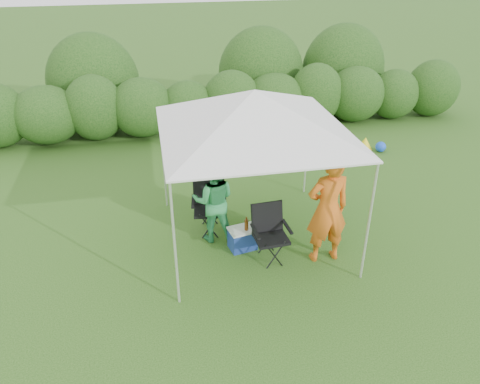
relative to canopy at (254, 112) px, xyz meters
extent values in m
plane|color=#35601E|center=(0.00, -0.50, -2.46)|extent=(70.00, 70.00, 0.00)
cylinder|color=#382616|center=(-5.62, 5.50, -2.31)|extent=(0.12, 0.12, 0.30)
ellipsoid|color=#284F18|center=(-4.37, 5.50, -1.67)|extent=(1.80, 1.53, 1.57)
cylinder|color=#382616|center=(-4.37, 5.50, -2.31)|extent=(0.12, 0.12, 0.30)
ellipsoid|color=#284F18|center=(-3.12, 5.50, -1.56)|extent=(1.58, 1.34, 1.80)
cylinder|color=#382616|center=(-3.12, 5.50, -2.31)|extent=(0.12, 0.12, 0.30)
ellipsoid|color=#284F18|center=(-1.87, 5.50, -1.64)|extent=(1.72, 1.47, 1.65)
cylinder|color=#382616|center=(-1.87, 5.50, -2.31)|extent=(0.12, 0.12, 0.30)
ellipsoid|color=#284F18|center=(-0.62, 5.50, -1.71)|extent=(1.50, 1.28, 1.50)
cylinder|color=#382616|center=(-0.62, 5.50, -2.31)|extent=(0.12, 0.12, 0.30)
ellipsoid|color=#284F18|center=(0.62, 5.50, -1.60)|extent=(1.65, 1.40, 1.73)
cylinder|color=#382616|center=(0.62, 5.50, -2.31)|extent=(0.12, 0.12, 0.30)
ellipsoid|color=#284F18|center=(1.87, 5.50, -1.67)|extent=(1.80, 1.53, 1.57)
cylinder|color=#382616|center=(1.87, 5.50, -2.31)|extent=(0.12, 0.12, 0.30)
ellipsoid|color=#284F18|center=(3.12, 5.50, -1.56)|extent=(1.58, 1.34, 1.80)
cylinder|color=#382616|center=(3.12, 5.50, -2.31)|extent=(0.12, 0.12, 0.30)
ellipsoid|color=#284F18|center=(4.37, 5.50, -1.64)|extent=(1.72, 1.47, 1.65)
cylinder|color=#382616|center=(4.37, 5.50, -2.31)|extent=(0.12, 0.12, 0.30)
ellipsoid|color=#284F18|center=(5.62, 5.50, -1.71)|extent=(1.50, 1.28, 1.50)
cylinder|color=#382616|center=(5.62, 5.50, -2.31)|extent=(0.12, 0.12, 0.30)
ellipsoid|color=#284F18|center=(6.87, 5.50, -1.60)|extent=(1.65, 1.40, 1.73)
cylinder|color=#382616|center=(6.87, 5.50, -2.31)|extent=(0.12, 0.12, 0.30)
cylinder|color=silver|center=(-1.50, -1.50, -1.41)|extent=(0.04, 0.04, 2.10)
cylinder|color=silver|center=(1.50, -1.50, -1.41)|extent=(0.04, 0.04, 2.10)
cylinder|color=silver|center=(-1.50, 1.50, -1.41)|extent=(0.04, 0.04, 2.10)
cylinder|color=silver|center=(1.50, 1.50, -1.41)|extent=(0.04, 0.04, 2.10)
cube|color=white|center=(0.00, 0.00, -0.35)|extent=(3.10, 3.10, 0.03)
pyramid|color=white|center=(0.00, 0.00, 0.02)|extent=(3.10, 3.10, 0.70)
cube|color=black|center=(0.16, -0.72, -2.02)|extent=(0.58, 0.54, 0.05)
cube|color=black|center=(0.14, -0.49, -1.73)|extent=(0.56, 0.19, 0.52)
cube|color=black|center=(-0.13, -0.74, -1.83)|extent=(0.08, 0.46, 0.03)
cube|color=black|center=(0.44, -0.71, -1.83)|extent=(0.08, 0.46, 0.03)
cylinder|color=black|center=(-0.06, -0.97, -2.24)|extent=(0.03, 0.03, 0.44)
cylinder|color=black|center=(0.40, -0.94, -2.24)|extent=(0.03, 0.03, 0.44)
cylinder|color=black|center=(-0.09, -0.51, -2.24)|extent=(0.03, 0.03, 0.44)
cylinder|color=black|center=(0.37, -0.48, -2.24)|extent=(0.03, 0.03, 0.44)
cube|color=black|center=(-0.75, 0.37, -2.00)|extent=(0.64, 0.60, 0.05)
cube|color=black|center=(-0.72, 0.61, -1.70)|extent=(0.59, 0.23, 0.54)
cube|color=black|center=(-1.05, 0.41, -1.81)|extent=(0.12, 0.48, 0.03)
cube|color=black|center=(-0.46, 0.33, -1.81)|extent=(0.12, 0.48, 0.03)
cylinder|color=black|center=(-1.02, 0.17, -2.23)|extent=(0.03, 0.03, 0.46)
cylinder|color=black|center=(-0.55, 0.10, -2.23)|extent=(0.03, 0.03, 0.46)
cylinder|color=black|center=(-0.96, 0.64, -2.23)|extent=(0.03, 0.03, 0.46)
cylinder|color=black|center=(-0.48, 0.58, -2.23)|extent=(0.03, 0.03, 0.46)
imported|color=orange|center=(1.07, -0.87, -1.46)|extent=(0.75, 0.51, 2.00)
imported|color=#339E58|center=(-0.69, 0.12, -1.66)|extent=(0.88, 0.74, 1.61)
cube|color=navy|center=(-0.25, -0.30, -2.27)|extent=(0.52, 0.42, 0.38)
cube|color=silver|center=(-0.25, -0.30, -2.07)|extent=(0.55, 0.45, 0.03)
cylinder|color=#592D0C|center=(-0.19, -0.34, -1.92)|extent=(0.07, 0.07, 0.26)
cone|color=yellow|center=(3.80, 3.41, -2.29)|extent=(0.41, 0.41, 0.34)
sphere|color=blue|center=(4.14, 3.18, -2.33)|extent=(0.27, 0.27, 0.27)
camera|label=1|loc=(-1.66, -7.09, 2.54)|focal=35.00mm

